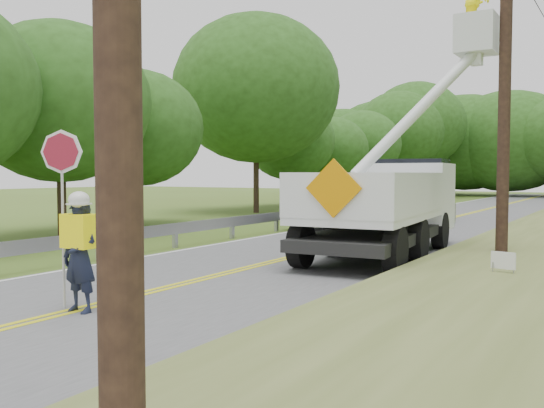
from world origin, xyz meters
The scene contains 10 objects.
ground centered at (0.00, 0.00, 0.00)m, with size 140.00×140.00×0.00m, color #465C1F.
road centered at (0.00, 14.00, 0.01)m, with size 7.20×96.00×0.03m.
guardrail centered at (-4.02, 14.91, 0.55)m, with size 0.18×48.00×0.77m.
treeline_left centered at (-10.55, 30.71, 5.95)m, with size 10.17×54.46×11.34m.
flagger centered at (0.16, -0.25, 1.08)m, with size 1.13×0.45×2.98m.
bucket_truck centered at (2.04, 9.62, 1.67)m, with size 4.41×7.98×7.47m.
suv_silver centered at (-1.98, 15.98, 0.89)m, with size 2.89×6.27×1.74m, color silver.
suv_darkgrey centered at (-1.40, 22.28, 0.85)m, with size 2.34×5.75×1.67m, color #3A3E42.
stop_sign_permanent centered at (-4.62, 21.84, 1.62)m, with size 0.42×0.35×2.46m.
yard_sign centered at (5.63, 5.66, 0.51)m, with size 0.49×0.12×0.71m.
Camera 1 is at (7.80, -6.69, 2.28)m, focal length 38.82 mm.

